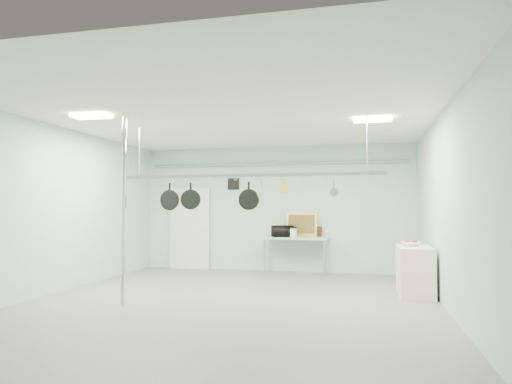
% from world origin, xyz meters
% --- Properties ---
extents(floor, '(8.00, 8.00, 0.00)m').
position_xyz_m(floor, '(0.00, 0.00, 0.00)').
color(floor, gray).
rests_on(floor, ground).
extents(ceiling, '(7.00, 8.00, 0.02)m').
position_xyz_m(ceiling, '(0.00, 0.00, 3.19)').
color(ceiling, silver).
rests_on(ceiling, back_wall).
extents(back_wall, '(7.00, 0.02, 3.20)m').
position_xyz_m(back_wall, '(0.00, 3.99, 1.60)').
color(back_wall, '#B2D5C4').
rests_on(back_wall, floor).
extents(right_wall, '(0.02, 8.00, 3.20)m').
position_xyz_m(right_wall, '(3.49, 0.00, 1.60)').
color(right_wall, '#B2D5C4').
rests_on(right_wall, floor).
extents(door, '(1.10, 0.10, 2.20)m').
position_xyz_m(door, '(-2.30, 3.94, 1.05)').
color(door, silver).
rests_on(door, floor).
extents(wall_vent, '(0.30, 0.04, 0.30)m').
position_xyz_m(wall_vent, '(-1.10, 3.97, 2.25)').
color(wall_vent, black).
rests_on(wall_vent, back_wall).
extents(conduit_pipe, '(6.60, 0.07, 0.07)m').
position_xyz_m(conduit_pipe, '(0.00, 3.90, 2.75)').
color(conduit_pipe, gray).
rests_on(conduit_pipe, back_wall).
extents(chrome_pole, '(0.08, 0.08, 3.20)m').
position_xyz_m(chrome_pole, '(-1.70, -0.60, 1.60)').
color(chrome_pole, silver).
rests_on(chrome_pole, floor).
extents(prep_table, '(1.60, 0.70, 0.91)m').
position_xyz_m(prep_table, '(0.60, 3.60, 0.83)').
color(prep_table, '#A6C4AE').
rests_on(prep_table, floor).
extents(side_cabinet, '(0.60, 1.20, 0.90)m').
position_xyz_m(side_cabinet, '(3.15, 1.40, 0.45)').
color(side_cabinet, silver).
rests_on(side_cabinet, floor).
extents(pot_rack, '(4.80, 0.06, 1.00)m').
position_xyz_m(pot_rack, '(0.20, 0.30, 2.23)').
color(pot_rack, '#B7B7BC').
rests_on(pot_rack, ceiling).
extents(light_panel_left, '(0.65, 0.30, 0.05)m').
position_xyz_m(light_panel_left, '(-2.20, -0.80, 3.16)').
color(light_panel_left, white).
rests_on(light_panel_left, ceiling).
extents(light_panel_right, '(0.65, 0.30, 0.05)m').
position_xyz_m(light_panel_right, '(2.40, 0.60, 3.16)').
color(light_panel_right, white).
rests_on(light_panel_right, ceiling).
extents(microwave, '(0.60, 0.51, 0.28)m').
position_xyz_m(microwave, '(0.29, 3.52, 1.05)').
color(microwave, black).
rests_on(microwave, prep_table).
extents(coffee_canister, '(0.24, 0.24, 0.21)m').
position_xyz_m(coffee_canister, '(0.55, 3.49, 1.01)').
color(coffee_canister, silver).
rests_on(coffee_canister, prep_table).
extents(painting_large, '(0.78, 0.14, 0.58)m').
position_xyz_m(painting_large, '(0.71, 3.90, 1.20)').
color(painting_large, yellow).
rests_on(painting_large, prep_table).
extents(painting_small, '(0.30, 0.10, 0.25)m').
position_xyz_m(painting_small, '(1.07, 3.90, 1.03)').
color(painting_small, black).
rests_on(painting_small, prep_table).
extents(fruit_bowl, '(0.45, 0.45, 0.08)m').
position_xyz_m(fruit_bowl, '(3.10, 1.51, 0.94)').
color(fruit_bowl, white).
rests_on(fruit_bowl, side_cabinet).
extents(skillet_left, '(0.38, 0.07, 0.51)m').
position_xyz_m(skillet_left, '(-1.27, 0.30, 1.83)').
color(skillet_left, black).
rests_on(skillet_left, pot_rack).
extents(skillet_mid, '(0.37, 0.16, 0.49)m').
position_xyz_m(skillet_mid, '(-0.86, 0.30, 1.84)').
color(skillet_mid, black).
rests_on(skillet_mid, pot_rack).
extents(skillet_right, '(0.38, 0.07, 0.50)m').
position_xyz_m(skillet_right, '(0.24, 0.30, 1.83)').
color(skillet_right, black).
rests_on(skillet_right, pot_rack).
extents(whisk, '(0.22, 0.22, 0.36)m').
position_xyz_m(whisk, '(0.48, 0.30, 1.91)').
color(whisk, '#B6B6BB').
rests_on(whisk, pot_rack).
extents(grater, '(0.09, 0.05, 0.23)m').
position_xyz_m(grater, '(0.88, 0.30, 1.97)').
color(grater, orange).
rests_on(grater, pot_rack).
extents(saucepan, '(0.18, 0.15, 0.29)m').
position_xyz_m(saucepan, '(1.75, 0.30, 1.94)').
color(saucepan, silver).
rests_on(saucepan, pot_rack).
extents(fruit_cluster, '(0.24, 0.24, 0.09)m').
position_xyz_m(fruit_cluster, '(3.10, 1.51, 0.98)').
color(fruit_cluster, maroon).
rests_on(fruit_cluster, fruit_bowl).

